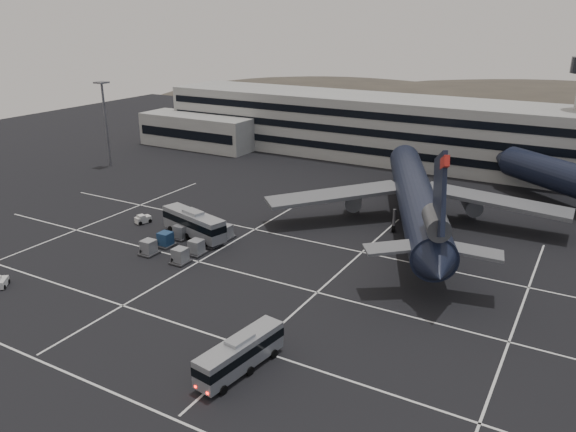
% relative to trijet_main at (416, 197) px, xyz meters
% --- Properties ---
extents(ground, '(260.00, 260.00, 0.00)m').
position_rel_trijet_main_xyz_m(ground, '(-15.50, -30.34, -5.25)').
color(ground, black).
rests_on(ground, ground).
extents(lane_markings, '(90.00, 55.62, 0.01)m').
position_rel_trijet_main_xyz_m(lane_markings, '(-14.55, -29.61, -5.24)').
color(lane_markings, silver).
rests_on(lane_markings, ground).
extents(terminal, '(125.00, 26.00, 24.00)m').
position_rel_trijet_main_xyz_m(terminal, '(-18.44, 40.81, 1.68)').
color(terminal, gray).
rests_on(terminal, ground).
extents(hills, '(352.00, 180.00, 44.00)m').
position_rel_trijet_main_xyz_m(hills, '(2.50, 139.66, -17.32)').
color(hills, '#38332B').
rests_on(hills, ground).
extents(lightpole_left, '(2.40, 2.40, 18.28)m').
position_rel_trijet_main_xyz_m(lightpole_left, '(-70.50, 4.66, 6.57)').
color(lightpole_left, slate).
rests_on(lightpole_left, ground).
extents(trijet_main, '(43.87, 55.08, 18.08)m').
position_rel_trijet_main_xyz_m(trijet_main, '(0.00, 0.00, 0.00)').
color(trijet_main, black).
rests_on(trijet_main, ground).
extents(bus_near, '(3.76, 10.42, 3.60)m').
position_rel_trijet_main_xyz_m(bus_near, '(-2.62, -43.97, -3.28)').
color(bus_near, gray).
rests_on(bus_near, ground).
extents(bus_far, '(12.41, 5.84, 4.27)m').
position_rel_trijet_main_xyz_m(bus_far, '(-27.56, -19.62, -2.91)').
color(bus_far, gray).
rests_on(bus_far, ground).
extents(tug_a, '(2.11, 2.69, 1.52)m').
position_rel_trijet_main_xyz_m(tug_a, '(-38.68, -18.86, -4.57)').
color(tug_a, silver).
rests_on(tug_a, ground).
extents(tug_b, '(2.41, 2.56, 1.42)m').
position_rel_trijet_main_xyz_m(tug_b, '(-37.90, -44.28, -4.62)').
color(tug_b, silver).
rests_on(tug_b, ground).
extents(uld_cluster, '(8.03, 12.87, 2.11)m').
position_rel_trijet_main_xyz_m(uld_cluster, '(-26.17, -22.66, -4.22)').
color(uld_cluster, '#2D2D30').
rests_on(uld_cluster, ground).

